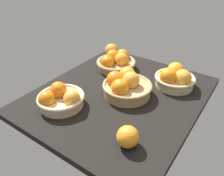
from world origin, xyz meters
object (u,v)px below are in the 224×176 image
object	(u,v)px
basket_center	(126,86)
basket_far_left	(175,78)
basket_near_right	(61,99)
loose_orange_front_gap	(112,50)
basket_near_left	(116,62)
loose_orange_back_gap	(128,137)

from	to	relation	value
basket_center	basket_far_left	size ratio (longest dim) A/B	1.17
basket_near_right	loose_orange_front_gap	size ratio (longest dim) A/B	2.44
basket_near_right	basket_center	distance (cm)	30.02
basket_near_right	basket_center	world-z (taller)	basket_center
loose_orange_front_gap	basket_near_left	bearing A→B (deg)	43.82
basket_far_left	loose_orange_back_gap	distance (cm)	46.88
basket_center	loose_orange_back_gap	world-z (taller)	basket_center
basket_center	basket_far_left	distance (cm)	25.58
basket_near_right	basket_near_left	size ratio (longest dim) A/B	0.92
loose_orange_front_gap	basket_far_left	bearing A→B (deg)	76.12
basket_far_left	loose_orange_front_gap	world-z (taller)	basket_far_left
basket_near_left	loose_orange_front_gap	distance (cm)	16.63
basket_near_right	basket_center	size ratio (longest dim) A/B	0.89
loose_orange_front_gap	loose_orange_back_gap	xyz separation A→B (cm)	(58.20, 47.45, -0.23)
basket_far_left	loose_orange_front_gap	distance (cm)	47.30
basket_center	loose_orange_front_gap	distance (cm)	43.19
basket_near_left	basket_far_left	bearing A→B (deg)	91.08
basket_near_right	basket_near_left	distance (cm)	43.28
loose_orange_back_gap	basket_near_left	bearing A→B (deg)	-142.12
basket_far_left	basket_center	bearing A→B (deg)	-38.97
basket_far_left	basket_near_left	world-z (taller)	basket_far_left
basket_near_left	loose_orange_front_gap	xyz separation A→B (cm)	(-12.00, -11.52, 0.11)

